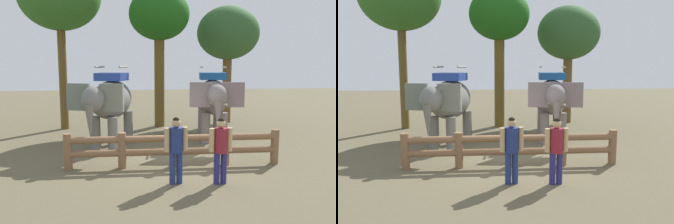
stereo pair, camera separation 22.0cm
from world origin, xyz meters
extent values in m
plane|color=brown|center=(0.00, 0.00, 0.00)|extent=(60.00, 60.00, 0.00)
cylinder|color=brown|center=(-3.06, -0.16, 0.53)|extent=(0.24, 0.24, 1.05)
cylinder|color=brown|center=(-1.53, -0.19, 0.53)|extent=(0.24, 0.24, 1.05)
cylinder|color=brown|center=(0.00, -0.21, 0.53)|extent=(0.24, 0.24, 1.05)
cylinder|color=brown|center=(1.53, -0.23, 0.53)|extent=(0.24, 0.24, 1.05)
cylinder|color=brown|center=(3.06, -0.26, 0.53)|extent=(0.24, 0.24, 1.05)
cylinder|color=brown|center=(0.00, -0.21, 0.45)|extent=(6.13, 0.29, 0.20)
cylinder|color=brown|center=(0.00, -0.21, 0.85)|extent=(6.13, 0.29, 0.20)
cylinder|color=slate|center=(-1.87, 1.83, 0.60)|extent=(0.36, 0.36, 1.19)
cylinder|color=slate|center=(-2.49, 2.05, 0.60)|extent=(0.36, 0.36, 1.19)
cylinder|color=slate|center=(-1.34, 3.35, 0.60)|extent=(0.36, 0.36, 1.19)
cylinder|color=slate|center=(-1.96, 3.56, 0.60)|extent=(0.36, 0.36, 1.19)
ellipsoid|color=slate|center=(-1.91, 2.70, 1.71)|extent=(2.01, 2.92, 1.39)
ellipsoid|color=slate|center=(-2.44, 1.20, 1.88)|extent=(1.01, 1.09, 0.85)
cube|color=slate|center=(-1.86, 1.12, 1.93)|extent=(0.79, 0.37, 0.89)
cube|color=slate|center=(-2.95, 1.50, 1.93)|extent=(0.79, 0.37, 0.89)
cone|color=slate|center=(-2.54, 0.91, 1.21)|extent=(0.32, 0.32, 1.09)
cube|color=#243E95|center=(-1.91, 2.70, 2.54)|extent=(1.25, 1.18, 0.28)
cylinder|color=#A59E8C|center=(-1.48, 2.55, 2.90)|extent=(0.33, 0.78, 0.07)
cylinder|color=#A59E8C|center=(-2.34, 2.85, 2.90)|extent=(0.33, 0.78, 0.07)
cylinder|color=slate|center=(2.23, 2.49, 0.59)|extent=(0.36, 0.36, 1.18)
cylinder|color=slate|center=(1.58, 2.58, 0.59)|extent=(0.36, 0.36, 1.18)
cylinder|color=slate|center=(2.45, 4.07, 0.59)|extent=(0.36, 0.36, 1.18)
cylinder|color=slate|center=(1.81, 4.16, 0.59)|extent=(0.36, 0.36, 1.18)
ellipsoid|color=slate|center=(2.02, 3.33, 1.70)|extent=(1.55, 2.80, 1.38)
ellipsoid|color=slate|center=(1.79, 1.77, 1.87)|extent=(0.87, 0.99, 0.84)
cube|color=gray|center=(2.38, 1.79, 1.92)|extent=(0.80, 0.23, 0.89)
cube|color=gray|center=(1.24, 1.96, 1.92)|extent=(0.80, 0.23, 0.89)
cone|color=slate|center=(1.75, 1.46, 1.20)|extent=(0.32, 0.32, 1.09)
cone|color=beige|center=(1.92, 1.52, 1.63)|extent=(0.37, 0.15, 0.15)
cone|color=beige|center=(1.61, 1.57, 1.63)|extent=(0.37, 0.15, 0.15)
cube|color=#184B87|center=(2.02, 3.33, 2.53)|extent=(1.12, 1.02, 0.28)
cylinder|color=#A59E8C|center=(2.46, 3.26, 2.89)|extent=(0.18, 0.80, 0.07)
cylinder|color=#A59E8C|center=(1.57, 3.39, 2.89)|extent=(0.18, 0.80, 0.07)
cylinder|color=navy|center=(1.03, -1.78, 0.41)|extent=(0.16, 0.16, 0.81)
cylinder|color=navy|center=(0.85, -1.79, 0.41)|extent=(0.16, 0.16, 0.81)
cylinder|color=maroon|center=(0.94, -1.79, 1.12)|extent=(0.35, 0.35, 0.62)
cylinder|color=tan|center=(1.17, -1.77, 1.14)|extent=(0.13, 0.13, 0.59)
cylinder|color=tan|center=(0.71, -1.80, 1.14)|extent=(0.13, 0.13, 0.59)
sphere|color=tan|center=(0.94, -1.79, 1.54)|extent=(0.22, 0.22, 0.22)
sphere|color=black|center=(0.94, -1.79, 1.60)|extent=(0.17, 0.17, 0.17)
cylinder|color=navy|center=(-0.08, -1.64, 0.41)|extent=(0.16, 0.16, 0.82)
cylinder|color=navy|center=(-0.26, -1.67, 0.41)|extent=(0.16, 0.16, 0.82)
cylinder|color=navy|center=(-0.17, -1.65, 1.13)|extent=(0.38, 0.38, 0.63)
cylinder|color=tan|center=(0.07, -1.62, 1.15)|extent=(0.13, 0.13, 0.60)
cylinder|color=tan|center=(-0.40, -1.69, 1.15)|extent=(0.13, 0.13, 0.60)
sphere|color=tan|center=(-0.17, -1.65, 1.56)|extent=(0.23, 0.23, 0.23)
sphere|color=black|center=(-0.17, -1.65, 1.62)|extent=(0.18, 0.18, 0.18)
cylinder|color=brown|center=(0.19, 6.37, 2.27)|extent=(0.48, 0.48, 4.53)
ellipsoid|color=#1B5715|center=(0.19, 6.37, 5.31)|extent=(2.84, 2.84, 2.41)
cylinder|color=brown|center=(-4.27, 6.23, 2.52)|extent=(0.37, 0.37, 5.04)
cylinder|color=brown|center=(3.74, 7.14, 1.85)|extent=(0.45, 0.45, 3.69)
ellipsoid|color=#2C5327|center=(3.74, 7.14, 4.55)|extent=(3.13, 3.13, 2.66)
camera|label=1|loc=(-1.35, -9.79, 3.00)|focal=36.12mm
camera|label=2|loc=(-1.13, -9.81, 3.00)|focal=36.12mm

